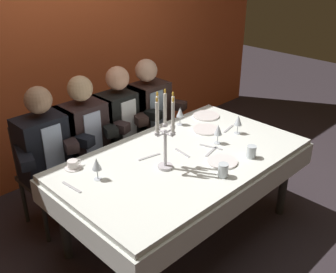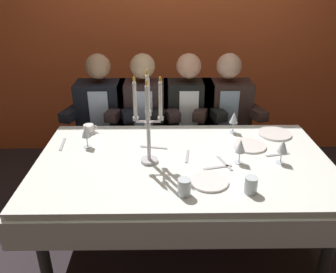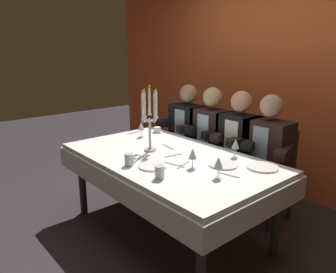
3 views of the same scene
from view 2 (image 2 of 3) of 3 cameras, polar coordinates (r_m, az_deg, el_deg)
ground_plane at (r=2.65m, az=2.28°, el=-17.93°), size 12.00×12.00×0.00m
back_wall at (r=3.62m, az=1.29°, el=17.95°), size 6.00×0.12×2.70m
dining_table at (r=2.27m, az=2.55°, el=-6.47°), size 1.94×1.14×0.74m
candelabra at (r=2.06m, az=-3.33°, el=2.66°), size 0.19×0.19×0.60m
dinner_plate_0 at (r=1.99m, az=6.88°, el=-7.43°), size 0.23×0.23×0.01m
dinner_plate_1 at (r=2.44m, az=13.48°, el=-1.49°), size 0.23×0.23×0.01m
dinner_plate_2 at (r=2.67m, az=17.40°, el=0.46°), size 0.25×0.25×0.01m
wine_glass_0 at (r=2.16m, az=12.03°, el=-1.65°), size 0.07×0.07×0.16m
wine_glass_1 at (r=2.38m, az=-13.55°, el=0.80°), size 0.07×0.07×0.16m
wine_glass_2 at (r=2.24m, az=18.66°, el=-1.62°), size 0.07×0.07×0.16m
wine_glass_3 at (r=2.59m, az=10.97°, el=3.05°), size 0.07×0.07×0.16m
water_tumbler_0 at (r=1.92m, az=13.71°, el=-7.91°), size 0.07×0.07×0.10m
water_tumbler_1 at (r=1.85m, az=2.73°, el=-8.48°), size 0.07×0.07×0.10m
coffee_cup_0 at (r=2.65m, az=-13.09°, el=1.25°), size 0.13×0.12×0.06m
spoon_0 at (r=2.38m, az=17.89°, el=-2.90°), size 0.17×0.05×0.01m
spoon_1 at (r=2.25m, az=3.22°, el=-3.32°), size 0.04×0.17×0.01m
knife_2 at (r=2.51m, az=-17.23°, el=-1.23°), size 0.03×0.19×0.01m
knife_3 at (r=2.14m, az=8.28°, el=-5.12°), size 0.19×0.06×0.01m
knife_4 at (r=2.19m, az=9.43°, el=-4.43°), size 0.08×0.19×0.01m
knife_5 at (r=2.36m, az=-2.41°, el=-1.83°), size 0.19×0.05×0.01m
seated_diner_0 at (r=3.06m, az=-10.97°, el=4.19°), size 0.63×0.48×1.24m
seated_diner_1 at (r=3.02m, az=-4.02°, el=4.29°), size 0.63×0.48×1.24m
seated_diner_2 at (r=3.02m, az=3.29°, el=4.33°), size 0.63×0.48×1.24m
seated_diner_3 at (r=3.06m, az=9.60°, el=4.31°), size 0.63×0.48×1.24m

